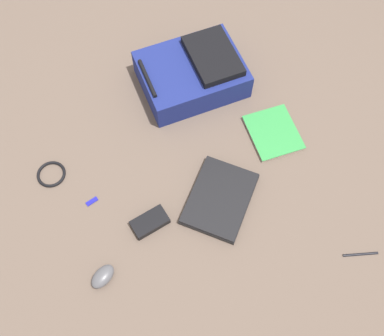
{
  "coord_description": "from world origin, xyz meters",
  "views": [
    {
      "loc": [
        -0.85,
        0.15,
        1.68
      ],
      "look_at": [
        -0.05,
        -0.02,
        0.02
      ],
      "focal_mm": 43.79,
      "sensor_mm": 36.0,
      "label": 1
    }
  ],
  "objects_px": {
    "laptop": "(220,199)",
    "usb_stick": "(92,201)",
    "backpack": "(193,73)",
    "pen_black": "(361,254)",
    "power_brick": "(150,222)",
    "computer_mouse": "(103,276)",
    "book_red": "(273,133)",
    "cable_coil": "(51,174)"
  },
  "relations": [
    {
      "from": "laptop",
      "to": "book_red",
      "type": "height_order",
      "value": "laptop"
    },
    {
      "from": "laptop",
      "to": "usb_stick",
      "type": "relative_size",
      "value": 7.82
    },
    {
      "from": "backpack",
      "to": "computer_mouse",
      "type": "xyz_separation_m",
      "value": [
        -0.78,
        0.49,
        -0.05
      ]
    },
    {
      "from": "cable_coil",
      "to": "pen_black",
      "type": "distance_m",
      "value": 1.22
    },
    {
      "from": "power_brick",
      "to": "usb_stick",
      "type": "height_order",
      "value": "power_brick"
    },
    {
      "from": "laptop",
      "to": "computer_mouse",
      "type": "bearing_deg",
      "value": 113.77
    },
    {
      "from": "book_red",
      "to": "cable_coil",
      "type": "relative_size",
      "value": 2.15
    },
    {
      "from": "cable_coil",
      "to": "book_red",
      "type": "bearing_deg",
      "value": -89.69
    },
    {
      "from": "backpack",
      "to": "cable_coil",
      "type": "bearing_deg",
      "value": 116.88
    },
    {
      "from": "computer_mouse",
      "to": "power_brick",
      "type": "xyz_separation_m",
      "value": [
        0.17,
        -0.2,
        -0.0
      ]
    },
    {
      "from": "backpack",
      "to": "laptop",
      "type": "height_order",
      "value": "backpack"
    },
    {
      "from": "computer_mouse",
      "to": "power_brick",
      "type": "relative_size",
      "value": 0.72
    },
    {
      "from": "power_brick",
      "to": "cable_coil",
      "type": "bearing_deg",
      "value": 51.33
    },
    {
      "from": "laptop",
      "to": "book_red",
      "type": "bearing_deg",
      "value": -49.29
    },
    {
      "from": "backpack",
      "to": "laptop",
      "type": "relative_size",
      "value": 1.27
    },
    {
      "from": "laptop",
      "to": "computer_mouse",
      "type": "height_order",
      "value": "computer_mouse"
    },
    {
      "from": "book_red",
      "to": "cable_coil",
      "type": "height_order",
      "value": "book_red"
    },
    {
      "from": "backpack",
      "to": "pen_black",
      "type": "xyz_separation_m",
      "value": [
        -0.88,
        -0.45,
        -0.06
      ]
    },
    {
      "from": "pen_black",
      "to": "backpack",
      "type": "bearing_deg",
      "value": 26.82
    },
    {
      "from": "cable_coil",
      "to": "pen_black",
      "type": "xyz_separation_m",
      "value": [
        -0.55,
        -1.09,
        -0.0
      ]
    },
    {
      "from": "laptop",
      "to": "power_brick",
      "type": "relative_size",
      "value": 2.73
    },
    {
      "from": "power_brick",
      "to": "computer_mouse",
      "type": "bearing_deg",
      "value": 130.64
    },
    {
      "from": "pen_black",
      "to": "book_red",
      "type": "bearing_deg",
      "value": 17.16
    },
    {
      "from": "cable_coil",
      "to": "power_brick",
      "type": "relative_size",
      "value": 0.84
    },
    {
      "from": "book_red",
      "to": "power_brick",
      "type": "bearing_deg",
      "value": 116.88
    },
    {
      "from": "cable_coil",
      "to": "backpack",
      "type": "bearing_deg",
      "value": -63.12
    },
    {
      "from": "laptop",
      "to": "power_brick",
      "type": "xyz_separation_m",
      "value": [
        -0.04,
        0.28,
        -0.0
      ]
    },
    {
      "from": "book_red",
      "to": "power_brick",
      "type": "height_order",
      "value": "power_brick"
    },
    {
      "from": "usb_stick",
      "to": "laptop",
      "type": "bearing_deg",
      "value": -100.87
    },
    {
      "from": "backpack",
      "to": "computer_mouse",
      "type": "distance_m",
      "value": 0.92
    },
    {
      "from": "computer_mouse",
      "to": "power_brick",
      "type": "height_order",
      "value": "computer_mouse"
    },
    {
      "from": "computer_mouse",
      "to": "power_brick",
      "type": "distance_m",
      "value": 0.26
    },
    {
      "from": "book_red",
      "to": "usb_stick",
      "type": "bearing_deg",
      "value": 101.18
    },
    {
      "from": "power_brick",
      "to": "book_red",
      "type": "bearing_deg",
      "value": -63.12
    },
    {
      "from": "book_red",
      "to": "pen_black",
      "type": "distance_m",
      "value": 0.59
    },
    {
      "from": "computer_mouse",
      "to": "cable_coil",
      "type": "xyz_separation_m",
      "value": [
        0.45,
        0.15,
        -0.01
      ]
    },
    {
      "from": "backpack",
      "to": "power_brick",
      "type": "height_order",
      "value": "backpack"
    },
    {
      "from": "cable_coil",
      "to": "usb_stick",
      "type": "distance_m",
      "value": 0.21
    },
    {
      "from": "book_red",
      "to": "computer_mouse",
      "type": "height_order",
      "value": "computer_mouse"
    },
    {
      "from": "backpack",
      "to": "cable_coil",
      "type": "xyz_separation_m",
      "value": [
        -0.33,
        0.64,
        -0.06
      ]
    },
    {
      "from": "usb_stick",
      "to": "power_brick",
      "type": "bearing_deg",
      "value": -122.97
    },
    {
      "from": "power_brick",
      "to": "pen_black",
      "type": "xyz_separation_m",
      "value": [
        -0.27,
        -0.74,
        -0.01
      ]
    }
  ]
}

